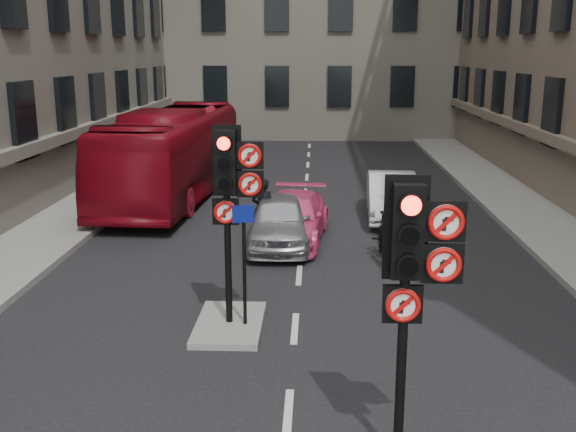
# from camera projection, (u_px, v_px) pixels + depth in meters

# --- Properties ---
(pavement_left) EXTENTS (3.00, 50.00, 0.16)m
(pavement_left) POSITION_uv_depth(u_px,v_px,m) (53.00, 224.00, 19.36)
(pavement_left) COLOR gray
(pavement_left) RESTS_ON ground
(pavement_right) EXTENTS (3.00, 50.00, 0.16)m
(pavement_right) POSITION_uv_depth(u_px,v_px,m) (560.00, 229.00, 18.78)
(pavement_right) COLOR gray
(pavement_right) RESTS_ON ground
(centre_island) EXTENTS (1.20, 2.00, 0.12)m
(centre_island) POSITION_uv_depth(u_px,v_px,m) (230.00, 324.00, 12.33)
(centre_island) COLOR gray
(centre_island) RESTS_ON ground
(signal_near) EXTENTS (0.91, 0.40, 3.58)m
(signal_near) POSITION_uv_depth(u_px,v_px,m) (413.00, 262.00, 7.73)
(signal_near) COLOR black
(signal_near) RESTS_ON ground
(signal_far) EXTENTS (0.91, 0.40, 3.58)m
(signal_far) POSITION_uv_depth(u_px,v_px,m) (231.00, 183.00, 11.69)
(signal_far) COLOR black
(signal_far) RESTS_ON centre_island
(car_silver) EXTENTS (1.66, 3.94, 1.33)m
(car_silver) POSITION_uv_depth(u_px,v_px,m) (279.00, 221.00, 17.36)
(car_silver) COLOR #9A9CA1
(car_silver) RESTS_ON ground
(car_white) EXTENTS (1.61, 4.12, 1.34)m
(car_white) POSITION_uv_depth(u_px,v_px,m) (392.00, 196.00, 20.25)
(car_white) COLOR silver
(car_white) RESTS_ON ground
(car_pink) EXTENTS (2.13, 4.36, 1.22)m
(car_pink) POSITION_uv_depth(u_px,v_px,m) (292.00, 218.00, 17.81)
(car_pink) COLOR #EE4684
(car_pink) RESTS_ON ground
(bus_red) EXTENTS (3.10, 10.98, 3.03)m
(bus_red) POSITION_uv_depth(u_px,v_px,m) (174.00, 153.00, 22.95)
(bus_red) COLOR maroon
(bus_red) RESTS_ON ground
(motorcycle) EXTENTS (0.55, 1.91, 1.15)m
(motorcycle) POSITION_uv_depth(u_px,v_px,m) (383.00, 237.00, 16.14)
(motorcycle) COLOR black
(motorcycle) RESTS_ON ground
(motorcyclist) EXTENTS (0.72, 0.56, 1.75)m
(motorcyclist) POSITION_uv_depth(u_px,v_px,m) (263.00, 211.00, 17.54)
(motorcyclist) COLOR black
(motorcyclist) RESTS_ON ground
(info_sign) EXTENTS (0.38, 0.16, 2.22)m
(info_sign) POSITION_uv_depth(u_px,v_px,m) (244.00, 248.00, 11.86)
(info_sign) COLOR black
(info_sign) RESTS_ON centre_island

